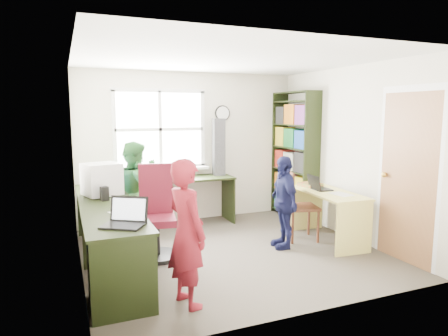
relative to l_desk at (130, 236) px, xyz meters
The scene contains 19 objects.
room 1.57m from the l_desk, 16.12° to the left, with size 3.64×3.44×2.44m.
l_desk is the anchor object (origin of this frame).
right_desk 2.73m from the l_desk, ahead, with size 0.64×1.24×0.69m.
bookshelf 3.35m from the l_desk, 26.43° to the left, with size 0.30×1.02×2.10m.
swivel_chair 0.64m from the l_desk, 51.04° to the left, with size 0.61×0.61×1.14m.
wooden_chair 2.38m from the l_desk, ahead, with size 0.51×0.51×0.97m.
crt_monitor 0.96m from the l_desk, 104.03° to the left, with size 0.50×0.47×0.40m.
laptop_left 0.71m from the l_desk, 101.53° to the right, with size 0.47×0.45×0.25m.
laptop_right 2.70m from the l_desk, ahead, with size 0.27×0.32×0.21m.
speaker_a 0.67m from the l_desk, 111.41° to the left, with size 0.10×0.10×0.17m.
speaker_b 1.22m from the l_desk, 98.90° to the left, with size 0.10×0.10×0.18m.
cd_tower 2.57m from the l_desk, 45.84° to the left, with size 0.20×0.18×0.92m.
game_box 2.78m from the l_desk, 12.85° to the left, with size 0.32×0.32×0.05m.
paper_a 0.35m from the l_desk, 115.10° to the right, with size 0.31×0.36×0.00m.
paper_b 2.77m from the l_desk, ahead, with size 0.25×0.33×0.00m.
potted_plant 1.86m from the l_desk, 71.49° to the left, with size 0.18×0.14×0.32m, color #327E40.
person_red 0.95m from the l_desk, 65.45° to the right, with size 0.50×0.33×1.37m, color maroon.
person_green 1.15m from the l_desk, 76.75° to the left, with size 0.68×0.53×1.39m, color #2F7531.
person_navy 2.03m from the l_desk, ahead, with size 0.71×0.30×1.21m, color #13163D.
Camera 1 is at (-1.93, -4.50, 1.78)m, focal length 32.00 mm.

